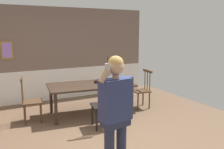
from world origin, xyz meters
The scene contains 7 objects.
ground_plane centered at (0.00, 0.00, 0.00)m, with size 6.66×6.66×0.00m, color brown.
room_back_partition centered at (0.00, 3.03, 1.27)m, with size 5.50×0.17×2.64m.
dining_table centered at (0.31, 1.35, 0.66)m, with size 2.09×1.24×0.73m.
chair_near_window centered at (1.68, 1.19, 0.47)m, with size 0.45×0.45×0.99m.
chair_by_doorway centered at (0.21, 0.45, 0.49)m, with size 0.51×0.51×1.04m.
chair_at_table_head centered at (-1.06, 1.50, 0.48)m, with size 0.48×0.48×1.00m.
person_figure centered at (-0.35, -1.12, 0.96)m, with size 0.57×0.29×1.67m.
Camera 1 is at (-1.81, -3.81, 1.98)m, focal length 38.42 mm.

